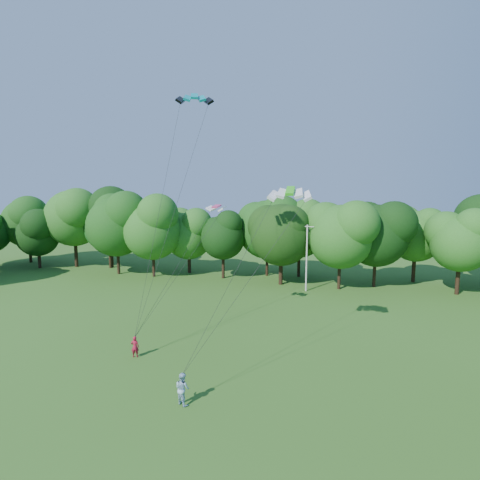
# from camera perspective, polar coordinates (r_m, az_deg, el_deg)

# --- Properties ---
(ground) EXTENTS (160.00, 160.00, 0.00)m
(ground) POSITION_cam_1_polar(r_m,az_deg,el_deg) (19.09, -11.43, -32.01)
(ground) COLOR #325D19
(ground) RESTS_ON ground
(utility_pole) EXTENTS (1.57, 0.48, 8.01)m
(utility_pole) POSITION_cam_1_polar(r_m,az_deg,el_deg) (45.29, 10.12, -2.60)
(utility_pole) COLOR beige
(utility_pole) RESTS_ON ground
(kite_flyer_left) EXTENTS (0.65, 0.50, 1.58)m
(kite_flyer_left) POSITION_cam_1_polar(r_m,az_deg,el_deg) (29.33, -15.72, -15.37)
(kite_flyer_left) COLOR #A9152F
(kite_flyer_left) RESTS_ON ground
(kite_flyer_right) EXTENTS (1.14, 1.07, 1.86)m
(kite_flyer_right) POSITION_cam_1_polar(r_m,az_deg,el_deg) (23.10, -8.76, -21.45)
(kite_flyer_right) COLOR #9EC0DB
(kite_flyer_right) RESTS_ON ground
(kite_teal) EXTENTS (3.31, 2.31, 0.77)m
(kite_teal) POSITION_cam_1_polar(r_m,az_deg,el_deg) (34.95, -6.95, 20.92)
(kite_teal) COLOR #048895
(kite_teal) RESTS_ON ground
(kite_green) EXTENTS (2.92, 1.30, 0.68)m
(kite_green) POSITION_cam_1_polar(r_m,az_deg,el_deg) (26.62, 7.65, 7.43)
(kite_green) COLOR green
(kite_green) RESTS_ON ground
(kite_pink) EXTENTS (1.86, 1.21, 0.31)m
(kite_pink) POSITION_cam_1_polar(r_m,az_deg,el_deg) (32.99, -3.61, 5.15)
(kite_pink) COLOR #CB386E
(kite_pink) RESTS_ON ground
(tree_back_west) EXTENTS (8.17, 8.17, 11.88)m
(tree_back_west) POSITION_cam_1_polar(r_m,az_deg,el_deg) (60.86, -19.41, 2.83)
(tree_back_west) COLOR black
(tree_back_west) RESTS_ON ground
(tree_back_center) EXTENTS (8.65, 8.65, 12.58)m
(tree_back_center) POSITION_cam_1_polar(r_m,az_deg,el_deg) (47.47, 6.33, 2.49)
(tree_back_center) COLOR black
(tree_back_center) RESTS_ON ground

